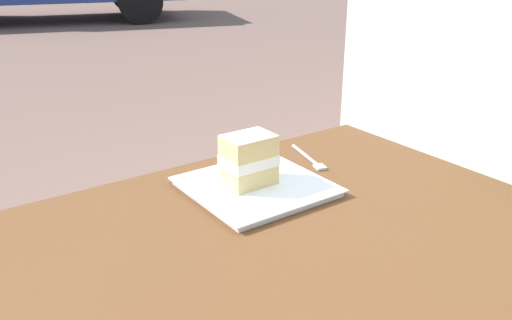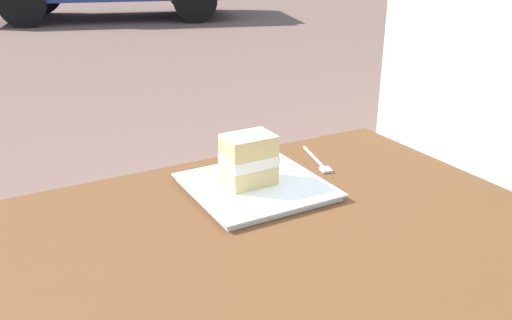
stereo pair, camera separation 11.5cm
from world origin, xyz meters
The scene contains 4 objects.
patio_table centered at (0.00, 0.00, 0.64)m, with size 1.22×0.90×0.75m.
dessert_plate centered at (-0.13, -0.23, 0.76)m, with size 0.28×0.28×0.02m.
cake_slice centered at (-0.12, -0.24, 0.82)m, with size 0.11×0.09×0.11m.
dessert_fork centered at (-0.34, -0.30, 0.76)m, with size 0.06×0.17×0.01m.
Camera 2 is at (0.39, 0.70, 1.26)m, focal length 38.01 mm.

